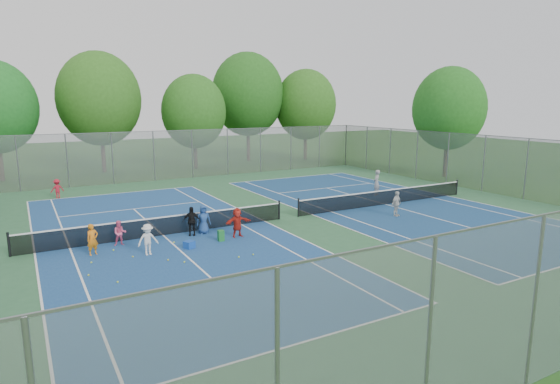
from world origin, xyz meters
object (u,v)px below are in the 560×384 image
at_px(ball_crate, 189,245).
at_px(instructor, 376,183).
at_px(net_right, 386,197).
at_px(ball_hopper, 221,236).
at_px(net_left, 163,227).

bearing_deg(ball_crate, instructor, 18.65).
xyz_separation_m(net_right, instructor, (1.38, 2.51, 0.43)).
distance_m(ball_crate, instructor, 15.76).
xyz_separation_m(ball_crate, ball_hopper, (1.62, 0.32, 0.09)).
bearing_deg(ball_hopper, net_left, 133.28).
bearing_deg(net_left, net_right, 0.00).
distance_m(ball_hopper, instructor, 14.13).
height_order(net_right, instructor, instructor).
bearing_deg(ball_crate, net_right, 10.57).
xyz_separation_m(ball_hopper, instructor, (13.30, 4.72, 0.63)).
relative_size(net_left, ball_crate, 32.93).
distance_m(net_right, ball_crate, 13.78).
height_order(ball_crate, ball_hopper, ball_hopper).
distance_m(net_left, instructor, 15.59).
bearing_deg(net_left, ball_hopper, -46.72).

